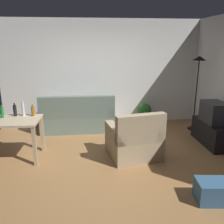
{
  "coord_description": "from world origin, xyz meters",
  "views": [
    {
      "loc": [
        -0.39,
        -4.22,
        2.1
      ],
      "look_at": [
        0.1,
        0.5,
        0.75
      ],
      "focal_mm": 38.93,
      "sensor_mm": 36.0,
      "label": 1
    }
  ],
  "objects": [
    {
      "name": "couch",
      "position": [
        -0.64,
        1.59,
        0.31
      ],
      "size": [
        1.77,
        0.84,
        0.92
      ],
      "rotation": [
        0.0,
        0.0,
        3.14
      ],
      "color": "slate",
      "rests_on": "ground_plane"
    },
    {
      "name": "tv_stand",
      "position": [
        2.25,
        0.42,
        0.24
      ],
      "size": [
        0.44,
        1.1,
        0.48
      ],
      "rotation": [
        0.0,
        0.0,
        1.57
      ],
      "color": "black",
      "rests_on": "ground_plane"
    },
    {
      "name": "wall_rear",
      "position": [
        0.0,
        2.2,
        1.35
      ],
      "size": [
        5.2,
        0.1,
        2.7
      ],
      "primitive_type": "cube",
      "color": "white",
      "rests_on": "ground_plane"
    },
    {
      "name": "torchiere_lamp",
      "position": [
        2.25,
        1.35,
        1.41
      ],
      "size": [
        0.32,
        0.32,
        1.81
      ],
      "color": "black",
      "rests_on": "ground_plane"
    },
    {
      "name": "storage_box",
      "position": [
        1.3,
        -1.49,
        0.15
      ],
      "size": [
        0.52,
        0.39,
        0.3
      ],
      "primitive_type": "cube",
      "rotation": [
        0.0,
        0.0,
        -0.12
      ],
      "color": "#386084",
      "rests_on": "ground_plane"
    },
    {
      "name": "bottle_green",
      "position": [
        -1.98,
        0.29,
        0.86
      ],
      "size": [
        0.06,
        0.06,
        0.24
      ],
      "color": "#1E722D",
      "rests_on": "desk"
    },
    {
      "name": "bottle_clear",
      "position": [
        -1.61,
        0.37,
        0.89
      ],
      "size": [
        0.05,
        0.05,
        0.29
      ],
      "color": "silver",
      "rests_on": "desk"
    },
    {
      "name": "armchair",
      "position": [
        0.47,
        -0.03,
        0.32
      ],
      "size": [
        1.04,
        0.99,
        0.92
      ],
      "rotation": [
        0.0,
        0.0,
        3.33
      ],
      "color": "tan",
      "rests_on": "ground_plane"
    },
    {
      "name": "bottle_amber",
      "position": [
        -1.43,
        0.35,
        0.86
      ],
      "size": [
        0.06,
        0.06,
        0.22
      ],
      "color": "#9E6019",
      "rests_on": "desk"
    },
    {
      "name": "bottle_dark",
      "position": [
        -1.77,
        0.38,
        0.87
      ],
      "size": [
        0.06,
        0.06,
        0.25
      ],
      "color": "black",
      "rests_on": "desk"
    },
    {
      "name": "ground_plane",
      "position": [
        0.0,
        0.0,
        -0.01
      ],
      "size": [
        5.2,
        4.4,
        0.02
      ],
      "primitive_type": "cube",
      "color": "#9E7042"
    },
    {
      "name": "desk",
      "position": [
        -1.88,
        0.15,
        0.65
      ],
      "size": [
        1.23,
        0.75,
        0.76
      ],
      "rotation": [
        0.0,
        0.0,
        -0.04
      ],
      "color": "#C6B28E",
      "rests_on": "ground_plane"
    },
    {
      "name": "potted_plant",
      "position": [
        1.12,
        1.9,
        0.33
      ],
      "size": [
        0.36,
        0.36,
        0.57
      ],
      "color": "brown",
      "rests_on": "ground_plane"
    },
    {
      "name": "tv",
      "position": [
        2.25,
        0.42,
        0.7
      ],
      "size": [
        0.41,
        0.6,
        0.44
      ],
      "rotation": [
        0.0,
        0.0,
        1.57
      ],
      "color": "#2D2D33",
      "rests_on": "tv_stand"
    }
  ]
}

